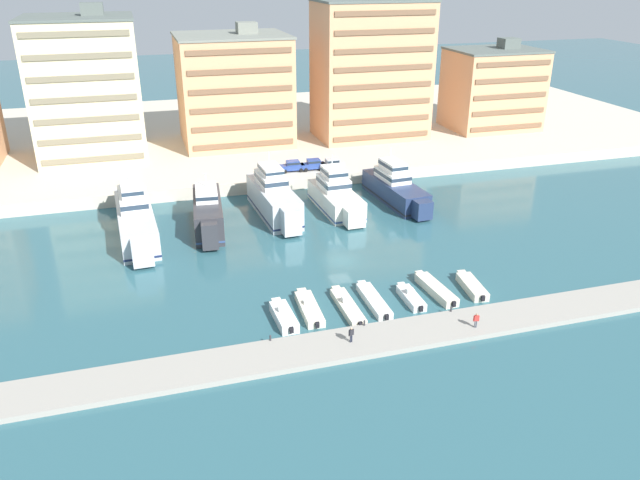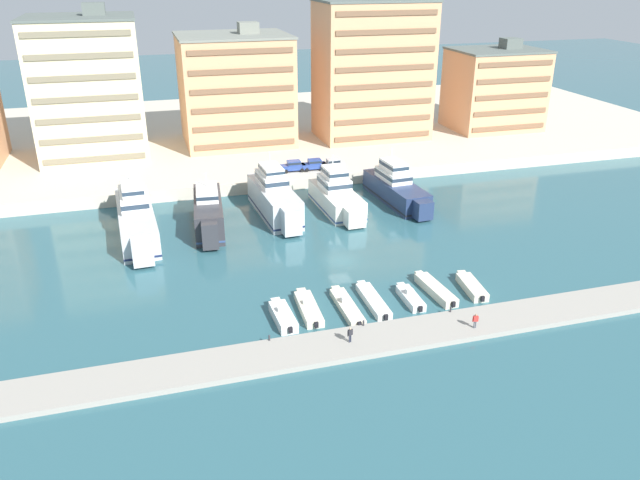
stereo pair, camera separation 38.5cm
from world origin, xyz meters
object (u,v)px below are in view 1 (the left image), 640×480
(yacht_navy_center, at_px, (395,188))
(pedestrian_near_edge, at_px, (476,319))
(motorboat_cream_left, at_px, (309,308))
(motorboat_white_center_left, at_px, (373,300))
(motorboat_cream_mid_right, at_px, (472,286))
(motorboat_white_far_left, at_px, (283,316))
(yacht_charcoal_left, at_px, (208,212))
(yacht_silver_mid_left, at_px, (274,198))
(motorboat_cream_mid_left, at_px, (347,306))
(motorboat_cream_center_right, at_px, (435,289))
(yacht_ivory_center_left, at_px, (336,196))
(pedestrian_mid_deck, at_px, (351,333))
(car_silver_mid_left, at_px, (332,164))
(car_blue_far_left, at_px, (292,166))
(car_blue_left, at_px, (313,164))
(motorboat_white_center, at_px, (411,297))
(yacht_silver_far_left, at_px, (135,217))

(yacht_navy_center, bearing_deg, pedestrian_near_edge, -100.63)
(motorboat_cream_left, bearing_deg, motorboat_white_center_left, -2.35)
(motorboat_white_center_left, bearing_deg, motorboat_cream_mid_right, -1.36)
(motorboat_white_far_left, bearing_deg, yacht_charcoal_left, 98.82)
(yacht_charcoal_left, bearing_deg, yacht_silver_mid_left, 12.09)
(motorboat_cream_mid_left, bearing_deg, motorboat_cream_left, 170.04)
(yacht_charcoal_left, height_order, motorboat_cream_mid_left, yacht_charcoal_left)
(yacht_silver_mid_left, distance_m, motorboat_cream_center_right, 30.55)
(yacht_ivory_center_left, relative_size, pedestrian_mid_deck, 9.91)
(motorboat_cream_center_right, relative_size, pedestrian_near_edge, 5.07)
(motorboat_cream_left, relative_size, motorboat_cream_center_right, 0.97)
(motorboat_cream_mid_left, bearing_deg, yacht_silver_mid_left, 92.88)
(yacht_ivory_center_left, height_order, car_silver_mid_left, yacht_ivory_center_left)
(car_blue_far_left, relative_size, car_blue_left, 1.00)
(yacht_ivory_center_left, distance_m, car_blue_far_left, 14.35)
(motorboat_white_center, relative_size, car_silver_mid_left, 1.43)
(car_blue_left, xyz_separation_m, pedestrian_near_edge, (2.48, -49.92, -1.43))
(yacht_silver_mid_left, relative_size, motorboat_white_far_left, 2.80)
(yacht_ivory_center_left, relative_size, motorboat_cream_mid_left, 1.89)
(yacht_navy_center, height_order, car_blue_far_left, yacht_navy_center)
(motorboat_cream_mid_left, distance_m, car_blue_far_left, 42.58)
(yacht_charcoal_left, xyz_separation_m, yacht_ivory_center_left, (19.05, 1.69, -0.11))
(yacht_navy_center, distance_m, car_blue_far_left, 18.48)
(motorboat_white_far_left, height_order, pedestrian_near_edge, pedestrian_near_edge)
(yacht_charcoal_left, height_order, motorboat_cream_mid_right, yacht_charcoal_left)
(yacht_silver_far_left, bearing_deg, motorboat_cream_left, -57.50)
(yacht_navy_center, height_order, pedestrian_near_edge, yacht_navy_center)
(motorboat_cream_center_right, distance_m, pedestrian_mid_deck, 14.58)
(motorboat_cream_mid_right, bearing_deg, motorboat_cream_center_right, 173.15)
(yacht_charcoal_left, xyz_separation_m, motorboat_cream_mid_right, (25.96, -26.43, -1.81))
(yacht_silver_far_left, xyz_separation_m, car_blue_left, (29.04, 15.05, 0.39))
(motorboat_white_far_left, bearing_deg, motorboat_cream_mid_right, 1.23)
(yacht_silver_mid_left, height_order, motorboat_white_center, yacht_silver_mid_left)
(motorboat_cream_left, xyz_separation_m, car_blue_far_left, (8.75, 41.54, 2.48))
(motorboat_cream_mid_left, bearing_deg, car_blue_far_left, 83.62)
(motorboat_white_center, bearing_deg, motorboat_white_far_left, -179.58)
(yacht_navy_center, relative_size, car_blue_far_left, 4.36)
(pedestrian_mid_deck, bearing_deg, yacht_silver_far_left, 119.13)
(car_blue_left, xyz_separation_m, car_silver_mid_left, (3.07, -0.63, 0.00))
(motorboat_cream_left, bearing_deg, yacht_navy_center, 52.60)
(motorboat_cream_mid_right, xyz_separation_m, car_blue_left, (-6.52, 41.95, 2.45))
(yacht_silver_mid_left, bearing_deg, motorboat_cream_center_right, -66.82)
(yacht_silver_far_left, xyz_separation_m, car_silver_mid_left, (32.11, 14.42, 0.39))
(yacht_silver_mid_left, height_order, motorboat_cream_left, yacht_silver_mid_left)
(motorboat_cream_mid_left, bearing_deg, motorboat_cream_mid_right, 0.53)
(motorboat_white_far_left, xyz_separation_m, motorboat_cream_left, (3.01, 1.04, -0.13))
(yacht_silver_mid_left, relative_size, motorboat_cream_mid_left, 2.13)
(pedestrian_mid_deck, bearing_deg, motorboat_white_center_left, 54.92)
(motorboat_cream_left, relative_size, pedestrian_near_edge, 4.91)
(yacht_silver_mid_left, xyz_separation_m, motorboat_white_far_left, (-5.59, -28.99, -2.11))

